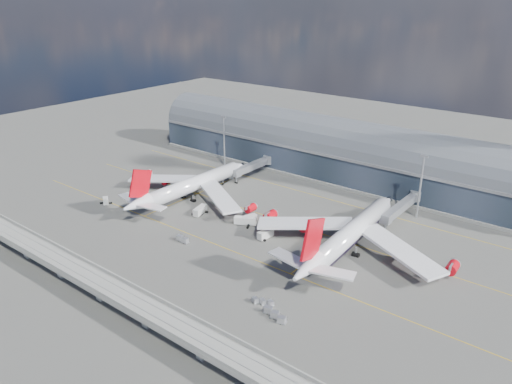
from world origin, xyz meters
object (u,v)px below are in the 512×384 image
Objects in this scene: service_truck_2 at (245,221)px; service_truck_5 at (230,175)px; floodlight_mast_left at (224,140)px; service_truck_1 at (106,201)px; service_truck_3 at (266,234)px; airliner_left at (190,185)px; service_truck_0 at (200,210)px; service_truck_4 at (251,218)px; cargo_train_1 at (275,315)px; cargo_train_0 at (182,239)px; floodlight_mast_right at (421,185)px; airliner_right at (350,235)px; cargo_train_2 at (263,302)px.

service_truck_5 is at bearing 18.41° from service_truck_2.
floodlight_mast_left is 68.29m from service_truck_1.
service_truck_1 is 0.74× the size of service_truck_3.
service_truck_5 is at bearing 96.96° from airliner_left.
service_truck_3 reaches higher than service_truck_0.
cargo_train_1 is at bearing -26.37° from service_truck_4.
cargo_train_1 is (51.80, -15.54, 0.01)m from cargo_train_0.
service_truck_0 reaches higher than service_truck_1.
service_truck_4 is (20.06, 7.02, -0.19)m from service_truck_0.
floodlight_mast_right is (100.00, 0.00, 0.00)m from floodlight_mast_left.
service_truck_4 is 0.91× the size of service_truck_5.
service_truck_1 is 59.26m from service_truck_5.
floodlight_mast_left reaches higher than airliner_right.
floodlight_mast_right is 5.21× the size of service_truck_1.
airliner_right is at bearing -23.50° from floodlight_mast_left.
service_truck_5 is 0.67× the size of cargo_train_1.
floodlight_mast_left is 3.00× the size of service_truck_2.
cargo_train_0 is at bearing -130.07° from service_truck_3.
floodlight_mast_right is 85.93m from service_truck_0.
cargo_train_0 is at bearing -129.02° from floodlight_mast_right.
airliner_right is 61.92m from service_truck_0.
service_truck_3 is 40.47m from cargo_train_2.
service_truck_2 reaches higher than cargo_train_1.
service_truck_1 is (-98.94, -26.78, -4.73)m from airliner_right.
service_truck_0 is at bearing 79.70° from cargo_train_2.
service_truck_1 reaches higher than cargo_train_0.
service_truck_3 reaches higher than cargo_train_2.
service_truck_0 is (-68.87, -49.96, -12.05)m from floodlight_mast_right.
airliner_left is 90.05m from cargo_train_1.
service_truck_3 is 29.55m from cargo_train_0.
floodlight_mast_left is at bearing 112.88° from airliner_left.
airliner_left is 8.94× the size of service_truck_0.
cargo_train_1 is (30.30, -35.81, -0.62)m from service_truck_3.
service_truck_3 is 15.01m from service_truck_4.
floodlight_mast_left is at bearing 148.40° from service_truck_3.
cargo_train_2 is (-4.12, -43.19, -5.28)m from airliner_right.
service_truck_4 is at bearing -138.66° from floodlight_mast_right.
service_truck_3 reaches higher than cargo_train_1.
cargo_train_0 is at bearing -58.93° from floodlight_mast_left.
airliner_left is at bearing -133.16° from service_truck_5.
airliner_right is 13.17× the size of cargo_train_0.
service_truck_0 is at bearing -58.07° from floodlight_mast_left.
floodlight_mast_left reaches higher than service_truck_0.
service_truck_4 is 0.61× the size of cargo_train_1.
airliner_right reaches higher than airliner_left.
service_truck_5 reaches higher than service_truck_1.
airliner_right is at bearing 22.77° from service_truck_4.
service_truck_1 is 49.67m from cargo_train_0.
service_truck_5 is at bearing -39.62° from floodlight_mast_left.
floodlight_mast_right is at bearing 60.05° from service_truck_4.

